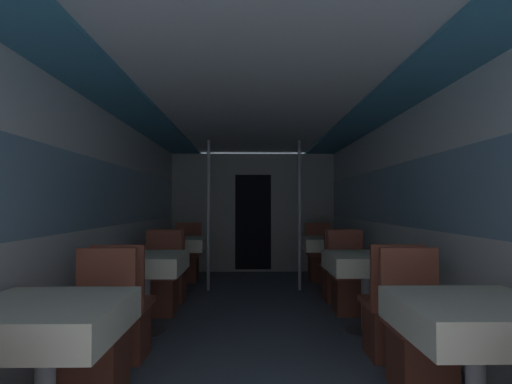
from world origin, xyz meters
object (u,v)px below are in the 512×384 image
(chair_left_far_1, at_px, (161,288))
(support_pole_left_2, at_px, (208,215))
(chair_right_near_1, at_px, (391,321))
(chair_left_far_2, at_px, (187,263))
(support_pole_right_2, at_px, (299,215))
(chair_left_near_2, at_px, (170,279))
(chair_right_far_1, at_px, (349,287))
(dining_table_left_2, at_px, (180,246))
(dining_table_right_0, at_px, (475,323))
(dining_table_right_1, at_px, (366,265))
(dining_table_left_0, at_px, (46,325))
(dining_table_right_2, at_px, (328,245))
(chair_left_far_0, at_px, (97,347))
(dining_table_left_1, at_px, (145,266))
(chair_right_far_0, at_px, (419,346))
(chair_left_near_1, at_px, (123,323))
(chair_right_far_2, at_px, (320,263))
(chair_right_near_2, at_px, (338,278))

(chair_left_far_1, distance_m, support_pole_left_2, 1.46)
(chair_left_far_1, xyz_separation_m, chair_right_near_1, (2.08, -1.30, 0.00))
(chair_left_far_2, distance_m, support_pole_right_2, 1.96)
(chair_left_near_2, distance_m, chair_right_far_1, 2.15)
(dining_table_left_2, height_order, support_pole_right_2, support_pole_right_2)
(dining_table_right_0, xyz_separation_m, dining_table_right_1, (0.00, 1.83, 0.00))
(dining_table_left_0, relative_size, dining_table_right_2, 1.00)
(chair_right_near_1, bearing_deg, chair_left_far_1, 148.10)
(chair_left_far_0, bearing_deg, dining_table_left_1, -90.00)
(chair_right_far_0, distance_m, dining_table_right_2, 3.03)
(dining_table_left_0, height_order, chair_left_near_1, chair_left_near_1)
(dining_table_left_2, bearing_deg, chair_left_near_1, -90.00)
(support_pole_right_2, bearing_deg, dining_table_left_0, -114.70)
(dining_table_left_1, height_order, chair_right_far_2, chair_right_far_2)
(chair_right_near_2, bearing_deg, chair_left_near_2, 180.00)
(chair_right_far_1, height_order, chair_right_near_2, same)
(dining_table_right_0, bearing_deg, support_pole_left_2, 114.70)
(chair_left_far_1, bearing_deg, chair_left_near_2, -90.00)
(dining_table_left_0, bearing_deg, support_pole_left_2, 83.74)
(chair_right_near_2, bearing_deg, dining_table_left_1, -150.47)
(dining_table_right_2, height_order, support_pole_right_2, support_pole_right_2)
(chair_left_near_1, xyz_separation_m, dining_table_right_2, (2.08, 2.48, 0.34))
(support_pole_left_2, relative_size, chair_right_far_2, 2.34)
(chair_left_far_0, relative_size, chair_left_near_2, 1.00)
(dining_table_left_2, xyz_separation_m, chair_right_far_1, (2.08, -1.18, -0.34))
(dining_table_left_0, distance_m, chair_left_far_1, 2.50)
(dining_table_right_0, relative_size, dining_table_right_2, 1.00)
(chair_left_far_0, xyz_separation_m, dining_table_left_2, (0.00, 3.01, 0.34))
(chair_right_far_0, xyz_separation_m, chair_right_far_1, (0.00, 1.83, 0.00))
(dining_table_left_2, bearing_deg, dining_table_right_2, 0.00)
(chair_left_near_2, distance_m, dining_table_right_2, 2.21)
(chair_left_far_1, height_order, support_pole_left_2, support_pole_left_2)
(chair_left_far_1, relative_size, chair_left_near_2, 1.00)
(chair_right_far_0, distance_m, dining_table_right_1, 1.23)
(chair_left_near_2, height_order, chair_right_far_0, same)
(dining_table_right_1, distance_m, chair_right_near_2, 1.23)
(dining_table_right_0, distance_m, chair_right_far_1, 2.50)
(chair_left_far_2, relative_size, chair_right_far_0, 1.00)
(dining_table_right_1, xyz_separation_m, chair_right_far_2, (0.00, 2.48, -0.34))
(chair_left_near_2, xyz_separation_m, dining_table_right_1, (2.08, -1.18, 0.34))
(chair_right_far_0, xyz_separation_m, chair_right_far_2, (0.00, 3.66, 0.00))
(dining_table_left_2, xyz_separation_m, chair_right_far_0, (2.08, -3.01, -0.34))
(chair_left_near_1, bearing_deg, dining_table_left_2, 90.00)
(chair_left_near_1, xyz_separation_m, chair_right_far_0, (2.08, -0.53, 0.00))
(dining_table_left_1, bearing_deg, dining_table_left_0, -90.00)
(chair_left_far_0, relative_size, dining_table_left_2, 1.23)
(chair_left_near_2, bearing_deg, chair_left_far_0, -90.00)
(support_pole_left_2, xyz_separation_m, dining_table_right_1, (1.68, -1.83, -0.43))
(chair_left_far_1, height_order, dining_table_right_1, chair_left_far_1)
(dining_table_right_0, relative_size, chair_right_near_2, 0.81)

